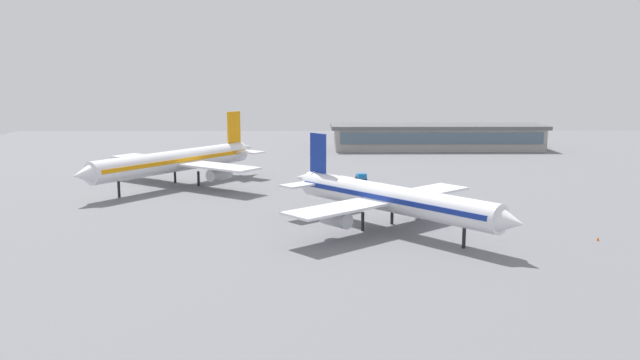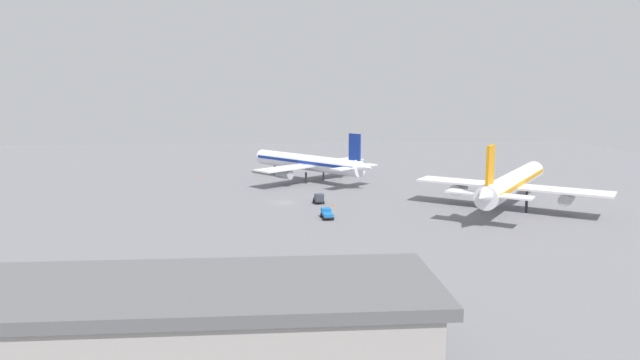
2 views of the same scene
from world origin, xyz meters
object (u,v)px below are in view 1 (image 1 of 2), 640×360
at_px(airplane_at_gate, 176,161).
at_px(pushback_tractor, 361,177).
at_px(airplane_taxiing, 390,198).
at_px(safety_cone_mid_apron, 598,239).
at_px(safety_cone_near_gate, 354,189).
at_px(baggage_tug, 369,188).

distance_m(airplane_at_gate, pushback_tractor, 42.26).
relative_size(airplane_taxiing, safety_cone_mid_apron, 64.55).
xyz_separation_m(airplane_at_gate, airplane_taxiing, (-42.52, 40.92, -0.43)).
distance_m(airplane_at_gate, safety_cone_near_gate, 39.66).
distance_m(pushback_tractor, safety_cone_near_gate, 11.93).
distance_m(baggage_tug, safety_cone_near_gate, 4.63).
xyz_separation_m(safety_cone_near_gate, safety_cone_mid_apron, (-34.37, 42.76, 0.00)).
bearing_deg(airplane_at_gate, pushback_tractor, 134.99).
distance_m(airplane_taxiing, pushback_tractor, 47.71).
xyz_separation_m(airplane_at_gate, baggage_tug, (-41.98, 8.47, -4.52)).
relative_size(safety_cone_near_gate, safety_cone_mid_apron, 1.00).
relative_size(airplane_taxiing, pushback_tractor, 8.51).
bearing_deg(airplane_taxiing, airplane_at_gate, -175.06).
xyz_separation_m(pushback_tractor, safety_cone_near_gate, (2.50, 11.64, -0.67)).
xyz_separation_m(airplane_at_gate, safety_cone_near_gate, (-38.97, 5.06, -5.38)).
relative_size(airplane_at_gate, safety_cone_mid_apron, 73.11).
height_order(airplane_taxiing, safety_cone_mid_apron, airplane_taxiing).
height_order(baggage_tug, pushback_tractor, baggage_tug).
relative_size(airplane_taxiing, safety_cone_near_gate, 64.55).
relative_size(pushback_tractor, safety_cone_mid_apron, 7.59).
distance_m(airplane_taxiing, safety_cone_near_gate, 36.37).
bearing_deg(airplane_at_gate, baggage_tug, 114.56).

